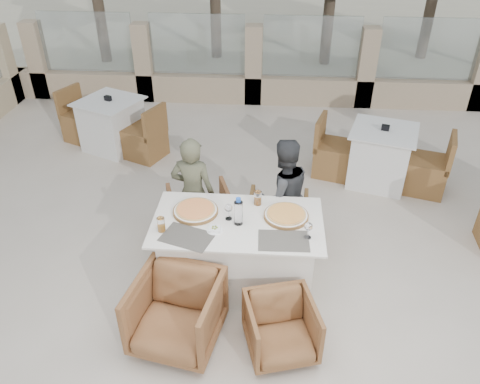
# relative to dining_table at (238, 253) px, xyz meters

# --- Properties ---
(ground) EXTENTS (80.00, 80.00, 0.00)m
(ground) POSITION_rel_dining_table_xyz_m (-0.09, -0.03, -0.39)
(ground) COLOR beige
(ground) RESTS_ON ground
(sand_patch) EXTENTS (30.00, 16.00, 0.01)m
(sand_patch) POSITION_rel_dining_table_xyz_m (-0.09, 13.97, -0.38)
(sand_patch) COLOR beige
(sand_patch) RESTS_ON ground
(perimeter_wall_far) EXTENTS (10.00, 0.34, 1.60)m
(perimeter_wall_far) POSITION_rel_dining_table_xyz_m (-0.09, 4.77, 0.42)
(perimeter_wall_far) COLOR tan
(perimeter_wall_far) RESTS_ON ground
(dining_table) EXTENTS (1.60, 0.90, 0.77)m
(dining_table) POSITION_rel_dining_table_xyz_m (0.00, 0.00, 0.00)
(dining_table) COLOR white
(dining_table) RESTS_ON ground
(placemat_near_left) EXTENTS (0.52, 0.43, 0.00)m
(placemat_near_left) POSITION_rel_dining_table_xyz_m (-0.43, -0.27, 0.39)
(placemat_near_left) COLOR #524E46
(placemat_near_left) RESTS_ON dining_table
(placemat_near_right) EXTENTS (0.46, 0.31, 0.00)m
(placemat_near_right) POSITION_rel_dining_table_xyz_m (0.43, -0.26, 0.39)
(placemat_near_right) COLOR #5B564E
(placemat_near_right) RESTS_ON dining_table
(pizza_left) EXTENTS (0.50, 0.50, 0.06)m
(pizza_left) POSITION_rel_dining_table_xyz_m (-0.41, 0.11, 0.41)
(pizza_left) COLOR #F85621
(pizza_left) RESTS_ON dining_table
(pizza_right) EXTENTS (0.46, 0.46, 0.06)m
(pizza_right) POSITION_rel_dining_table_xyz_m (0.45, 0.10, 0.41)
(pizza_right) COLOR orange
(pizza_right) RESTS_ON dining_table
(water_bottle) EXTENTS (0.10, 0.10, 0.28)m
(water_bottle) POSITION_rel_dining_table_xyz_m (0.01, -0.04, 0.53)
(water_bottle) COLOR #BDDEF8
(water_bottle) RESTS_ON dining_table
(wine_glass_centre) EXTENTS (0.08, 0.08, 0.18)m
(wine_glass_centre) POSITION_rel_dining_table_xyz_m (-0.09, 0.03, 0.48)
(wine_glass_centre) COLOR white
(wine_glass_centre) RESTS_ON dining_table
(wine_glass_corner) EXTENTS (0.10, 0.10, 0.18)m
(wine_glass_corner) POSITION_rel_dining_table_xyz_m (0.64, -0.20, 0.48)
(wine_glass_corner) COLOR white
(wine_glass_corner) RESTS_ON dining_table
(beer_glass_left) EXTENTS (0.08, 0.08, 0.14)m
(beer_glass_left) POSITION_rel_dining_table_xyz_m (-0.68, -0.20, 0.46)
(beer_glass_left) COLOR orange
(beer_glass_left) RESTS_ON dining_table
(beer_glass_right) EXTENTS (0.09, 0.09, 0.15)m
(beer_glass_right) POSITION_rel_dining_table_xyz_m (0.17, 0.29, 0.46)
(beer_glass_right) COLOR #C56D1B
(beer_glass_right) RESTS_ON dining_table
(olive_dish) EXTENTS (0.11, 0.11, 0.04)m
(olive_dish) POSITION_rel_dining_table_xyz_m (-0.20, -0.16, 0.41)
(olive_dish) COLOR white
(olive_dish) RESTS_ON dining_table
(armchair_far_left) EXTENTS (0.84, 0.86, 0.62)m
(armchair_far_left) POSITION_rel_dining_table_xyz_m (-0.47, 0.69, -0.08)
(armchair_far_left) COLOR brown
(armchair_far_left) RESTS_ON ground
(armchair_far_right) EXTENTS (0.68, 0.69, 0.60)m
(armchair_far_right) POSITION_rel_dining_table_xyz_m (0.38, 0.63, -0.08)
(armchair_far_right) COLOR brown
(armchair_far_right) RESTS_ON ground
(armchair_near_left) EXTENTS (0.84, 0.86, 0.67)m
(armchair_near_left) POSITION_rel_dining_table_xyz_m (-0.47, -0.76, -0.05)
(armchair_near_left) COLOR brown
(armchair_near_left) RESTS_ON ground
(armchair_near_right) EXTENTS (0.70, 0.71, 0.53)m
(armchair_near_right) POSITION_rel_dining_table_xyz_m (0.43, -0.80, -0.12)
(armchair_near_right) COLOR brown
(armchair_near_right) RESTS_ON ground
(diner_left) EXTENTS (0.50, 0.36, 1.29)m
(diner_left) POSITION_rel_dining_table_xyz_m (-0.53, 0.63, 0.26)
(diner_left) COLOR #57573F
(diner_left) RESTS_ON ground
(diner_right) EXTENTS (0.77, 0.70, 1.30)m
(diner_right) POSITION_rel_dining_table_xyz_m (0.42, 0.65, 0.26)
(diner_right) COLOR #35373A
(diner_right) RESTS_ON ground
(bg_table_a) EXTENTS (1.83, 1.42, 0.77)m
(bg_table_a) POSITION_rel_dining_table_xyz_m (-2.12, 2.79, 0.00)
(bg_table_a) COLOR silver
(bg_table_a) RESTS_ON ground
(bg_table_b) EXTENTS (1.81, 1.26, 0.77)m
(bg_table_b) POSITION_rel_dining_table_xyz_m (1.74, 2.08, 0.00)
(bg_table_b) COLOR silver
(bg_table_b) RESTS_ON ground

